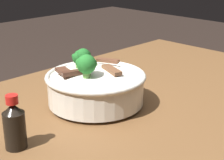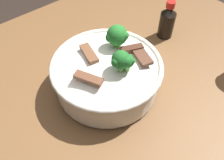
# 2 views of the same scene
# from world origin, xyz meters

# --- Properties ---
(dining_table) EXTENTS (1.27, 0.76, 0.77)m
(dining_table) POSITION_xyz_m (0.00, 0.00, 0.64)
(dining_table) COLOR brown
(dining_table) RESTS_ON ground
(rice_bowl) EXTENTS (0.26, 0.26, 0.15)m
(rice_bowl) POSITION_xyz_m (-0.07, 0.04, 0.83)
(rice_bowl) COLOR silver
(rice_bowl) RESTS_ON dining_table
(soy_sauce_bottle) EXTENTS (0.05, 0.05, 0.12)m
(soy_sauce_bottle) POSITION_xyz_m (-0.34, -0.00, 0.82)
(soy_sauce_bottle) COLOR black
(soy_sauce_bottle) RESTS_ON dining_table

